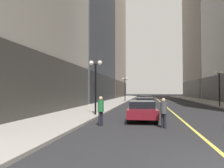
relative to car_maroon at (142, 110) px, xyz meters
The scene contains 13 objects.
ground_plane 26.70m from the car_maroon, 84.15° to the left, with size 200.00×200.00×0.00m, color #262628.
sidewalk_left 27.13m from the car_maroon, 101.77° to the left, with size 4.50×78.00×0.15m, color #9E9991.
sidewalk_right 28.74m from the car_maroon, 67.55° to the left, with size 4.50×78.00×0.15m, color #9E9991.
lane_centre_stripe 26.70m from the car_maroon, 84.15° to the left, with size 0.16×70.00×0.01m, color #E5D64C.
building_right_far 59.36m from the car_maroon, 68.79° to the left, with size 13.77×26.00×44.74m.
car_maroon is the anchor object (origin of this frame).
car_green 6.88m from the car_maroon, 88.92° to the left, with size 1.98×4.29×1.32m.
car_red 14.77m from the car_maroon, 89.50° to the left, with size 2.05×4.18×1.32m.
pedestrian_with_orange_bag 3.03m from the car_maroon, 65.86° to the right, with size 0.47×0.47×1.62m.
pedestrian_in_green_parka 3.51m from the car_maroon, 130.51° to the right, with size 0.48×0.48×1.70m.
street_lamp_left_near 4.76m from the car_maroon, 156.19° to the left, with size 1.06×0.36×4.43m.
street_lamp_left_far 23.82m from the car_maroon, 98.94° to the left, with size 1.06×0.36×4.43m.
street_lamp_right_mid 16.06m from the car_maroon, 54.89° to the left, with size 1.06×0.36×4.43m.
Camera 1 is at (-2.34, -5.80, 2.01)m, focal length 33.04 mm.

